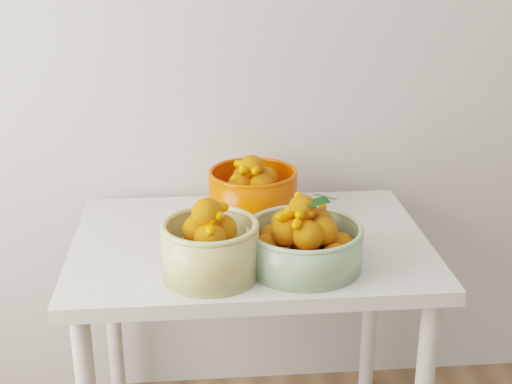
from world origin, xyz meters
The scene contains 4 objects.
table centered at (-0.27, 1.60, 0.65)m, with size 1.00×0.70×0.75m.
bowl_cream centered at (-0.39, 1.39, 0.83)m, with size 0.30×0.30×0.21m.
bowl_green centered at (-0.15, 1.43, 0.82)m, with size 0.39×0.39×0.20m.
bowl_orange centered at (-0.25, 1.78, 0.83)m, with size 0.34×0.34×0.19m.
Camera 1 is at (-0.41, -0.22, 1.60)m, focal length 50.00 mm.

